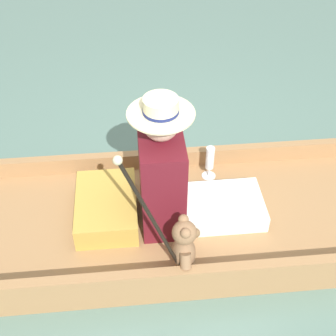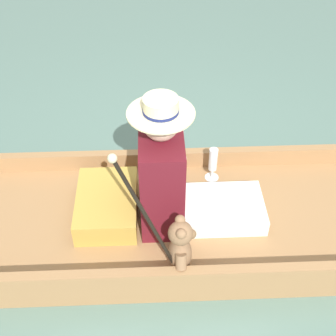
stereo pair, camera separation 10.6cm
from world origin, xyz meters
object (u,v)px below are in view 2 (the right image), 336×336
walking_cane (144,212)px  wine_glass (213,161)px  seated_person (175,180)px  teddy_bear (181,247)px

walking_cane → wine_glass: bearing=149.8°
seated_person → wine_glass: bearing=148.2°
teddy_bear → walking_cane: 0.39m
wine_glass → teddy_bear: bearing=-19.7°
wine_glass → walking_cane: 0.95m
seated_person → teddy_bear: bearing=7.6°
teddy_bear → seated_person: bearing=-178.6°
seated_person → wine_glass: size_ratio=3.54×
teddy_bear → walking_cane: size_ratio=0.42×
wine_glass → walking_cane: walking_cane is taller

